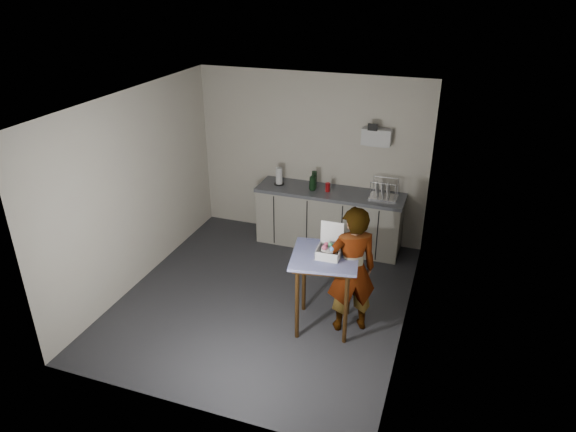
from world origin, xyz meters
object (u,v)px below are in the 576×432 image
(dark_bottle, at_px, (314,180))
(bakery_box, at_px, (329,249))
(paper_towel, at_px, (279,177))
(dish_rack, at_px, (383,194))
(soda_can, at_px, (328,187))
(standing_man, at_px, (352,270))
(kitchen_counter, at_px, (329,220))
(side_table, at_px, (325,264))
(soap_bottle, at_px, (313,181))

(dark_bottle, relative_size, bakery_box, 0.71)
(dark_bottle, relative_size, paper_towel, 0.98)
(dark_bottle, height_order, dish_rack, dish_rack)
(soda_can, bearing_deg, standing_man, -67.05)
(kitchen_counter, xyz_separation_m, dish_rack, (0.79, 0.01, 0.55))
(kitchen_counter, xyz_separation_m, side_table, (0.48, -2.00, 0.43))
(side_table, height_order, soda_can, soda_can)
(side_table, height_order, dish_rack, dish_rack)
(dish_rack, bearing_deg, paper_towel, -179.61)
(soda_can, relative_size, bakery_box, 0.36)
(side_table, height_order, paper_towel, paper_towel)
(standing_man, xyz_separation_m, dark_bottle, (-1.04, 1.98, 0.24))
(kitchen_counter, relative_size, paper_towel, 8.28)
(soda_can, relative_size, dish_rack, 0.34)
(soap_bottle, relative_size, dark_bottle, 1.08)
(side_table, relative_size, soda_can, 7.34)
(soda_can, xyz_separation_m, dish_rack, (0.83, 0.04, -0.00))
(dark_bottle, height_order, paper_towel, paper_towel)
(side_table, relative_size, paper_towel, 3.62)
(kitchen_counter, distance_m, dish_rack, 0.96)
(kitchen_counter, xyz_separation_m, soap_bottle, (-0.26, -0.04, 0.63))
(dark_bottle, height_order, bakery_box, bakery_box)
(paper_towel, bearing_deg, bakery_box, -56.32)
(dark_bottle, bearing_deg, bakery_box, -69.04)
(soap_bottle, height_order, soda_can, soap_bottle)
(soda_can, distance_m, dish_rack, 0.83)
(dark_bottle, bearing_deg, soap_bottle, -89.82)
(soap_bottle, distance_m, paper_towel, 0.56)
(paper_towel, relative_size, bakery_box, 0.73)
(soap_bottle, bearing_deg, paper_towel, 175.12)
(standing_man, bearing_deg, dark_bottle, -90.86)
(kitchen_counter, xyz_separation_m, paper_towel, (-0.82, 0.00, 0.61))
(soap_bottle, relative_size, bakery_box, 0.77)
(paper_towel, xyz_separation_m, bakery_box, (1.34, -2.01, 0.02))
(side_table, relative_size, dish_rack, 2.46)
(soap_bottle, relative_size, soda_can, 2.15)
(dark_bottle, relative_size, dish_rack, 0.67)
(soap_bottle, height_order, bakery_box, bakery_box)
(standing_man, height_order, dish_rack, standing_man)
(side_table, xyz_separation_m, standing_man, (0.30, 0.07, -0.05))
(kitchen_counter, distance_m, paper_towel, 1.02)
(soap_bottle, bearing_deg, kitchen_counter, 9.28)
(soap_bottle, bearing_deg, standing_man, -61.19)
(side_table, distance_m, dark_bottle, 2.18)
(soda_can, bearing_deg, dark_bottle, 164.07)
(bakery_box, bearing_deg, soda_can, 103.87)
(side_table, relative_size, standing_man, 0.61)
(side_table, xyz_separation_m, soda_can, (-0.51, 1.98, 0.12))
(bakery_box, bearing_deg, kitchen_counter, 102.81)
(soap_bottle, distance_m, dark_bottle, 0.09)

